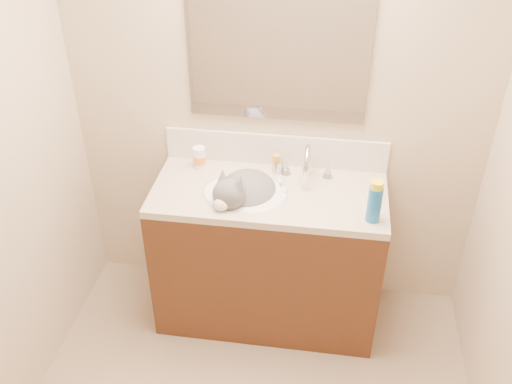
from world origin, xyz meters
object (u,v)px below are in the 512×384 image
(basin, at_px, (245,203))
(silver_jar, at_px, (278,167))
(vanity_cabinet, at_px, (268,258))
(cat, at_px, (244,195))
(pill_bottle, at_px, (199,157))
(amber_bottle, at_px, (276,163))
(spray_can, at_px, (374,204))
(faucet, at_px, (307,165))

(basin, distance_m, silver_jar, 0.28)
(vanity_cabinet, height_order, cat, cat)
(cat, relative_size, pill_bottle, 4.01)
(vanity_cabinet, xyz_separation_m, amber_bottle, (0.01, 0.19, 0.50))
(spray_can, bearing_deg, vanity_cabinet, 161.49)
(amber_bottle, bearing_deg, cat, -122.16)
(faucet, bearing_deg, amber_bottle, 161.49)
(vanity_cabinet, distance_m, faucet, 0.58)
(spray_can, bearing_deg, cat, 167.09)
(cat, relative_size, amber_bottle, 4.79)
(cat, height_order, spray_can, spray_can)
(silver_jar, bearing_deg, vanity_cabinet, -97.85)
(pill_bottle, bearing_deg, cat, -36.15)
(vanity_cabinet, bearing_deg, basin, -165.96)
(basin, xyz_separation_m, amber_bottle, (0.13, 0.22, 0.12))
(faucet, bearing_deg, cat, -151.88)
(spray_can, bearing_deg, pill_bottle, 159.16)
(amber_bottle, bearing_deg, vanity_cabinet, -93.79)
(faucet, xyz_separation_m, silver_jar, (-0.15, 0.05, -0.05))
(faucet, bearing_deg, basin, -150.88)
(basin, height_order, amber_bottle, amber_bottle)
(basin, distance_m, amber_bottle, 0.29)
(basin, bearing_deg, vanity_cabinet, 14.04)
(pill_bottle, bearing_deg, silver_jar, 1.42)
(basin, relative_size, pill_bottle, 3.79)
(faucet, relative_size, pill_bottle, 2.36)
(basin, relative_size, spray_can, 2.45)
(vanity_cabinet, xyz_separation_m, pill_bottle, (-0.40, 0.18, 0.51))
(faucet, bearing_deg, silver_jar, 162.02)
(silver_jar, height_order, spray_can, spray_can)
(faucet, relative_size, spray_can, 1.53)
(faucet, distance_m, spray_can, 0.46)
(cat, xyz_separation_m, spray_can, (0.64, -0.15, 0.11))
(basin, bearing_deg, spray_can, -12.65)
(silver_jar, distance_m, amber_bottle, 0.02)
(vanity_cabinet, distance_m, silver_jar, 0.52)
(vanity_cabinet, bearing_deg, amber_bottle, 86.21)
(basin, xyz_separation_m, pill_bottle, (-0.28, 0.21, 0.13))
(vanity_cabinet, xyz_separation_m, silver_jar, (0.03, 0.19, 0.48))
(silver_jar, bearing_deg, spray_can, -36.30)
(vanity_cabinet, height_order, spray_can, spray_can)
(pill_bottle, distance_m, spray_can, 0.98)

